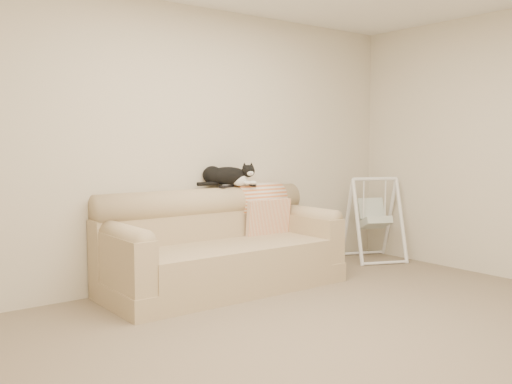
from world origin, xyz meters
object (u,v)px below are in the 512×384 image
(tuxedo_cat, at_px, (227,176))
(baby_swing, at_px, (374,218))
(remote_a, at_px, (226,186))
(sofa, at_px, (220,250))
(remote_b, at_px, (248,185))

(tuxedo_cat, relative_size, baby_swing, 0.62)
(baby_swing, bearing_deg, remote_a, 172.30)
(sofa, relative_size, tuxedo_cat, 3.77)
(remote_a, distance_m, remote_b, 0.24)
(remote_b, relative_size, baby_swing, 0.16)
(sofa, relative_size, remote_a, 11.81)
(sofa, relative_size, remote_b, 14.20)
(remote_b, distance_m, tuxedo_cat, 0.24)
(remote_b, bearing_deg, baby_swing, -7.98)
(remote_b, height_order, tuxedo_cat, tuxedo_cat)
(remote_a, xyz_separation_m, tuxedo_cat, (0.02, 0.02, 0.10))
(remote_b, bearing_deg, tuxedo_cat, 167.83)
(sofa, distance_m, remote_b, 0.77)
(remote_a, xyz_separation_m, remote_b, (0.24, -0.02, -0.00))
(remote_a, distance_m, tuxedo_cat, 0.10)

